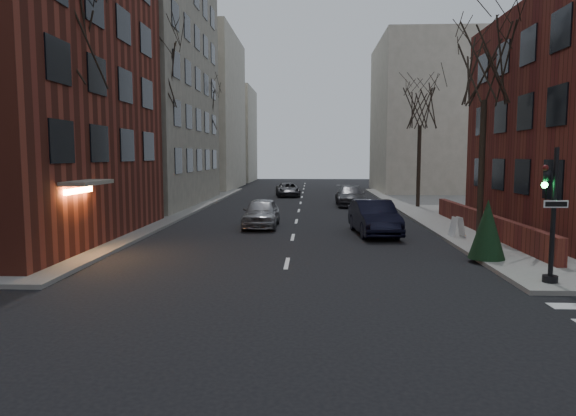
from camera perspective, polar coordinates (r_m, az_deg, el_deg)
The scene contains 19 objects.
building_left_tan at distance 45.24m, azimuth -21.92°, elevation 18.33°, with size 18.00×18.00×28.00m, color #A29986.
low_wall_right at distance 26.88m, azimuth 20.85°, elevation -1.50°, with size 0.35×16.00×1.00m, color maroon.
building_distant_la at distance 63.54m, azimuth -12.09°, elevation 10.31°, with size 14.00×16.00×18.00m, color beige.
building_distant_ra at distance 58.21m, azimuth 16.87°, elevation 9.63°, with size 14.00×14.00×16.00m, color beige.
building_distant_lb at distance 79.59m, azimuth -7.53°, elevation 8.02°, with size 10.00×12.00×14.00m, color beige.
traffic_signal at distance 16.98m, azimuth 27.17°, elevation -1.56°, with size 0.76×0.44×4.00m.
tree_left_a at distance 22.96m, azimuth -23.45°, elevation 16.84°, with size 4.18×4.18×10.26m.
tree_left_b at distance 34.10m, azimuth -14.36°, elevation 14.11°, with size 4.40×4.40×10.80m.
tree_left_c at distance 47.49m, azimuth -9.34°, elevation 10.75°, with size 3.96×3.96×9.72m.
tree_right_a at distance 25.91m, azimuth 21.09°, elevation 14.62°, with size 3.96×3.96×9.72m.
tree_right_b at distance 39.30m, azimuth 14.49°, elevation 11.03°, with size 3.74×3.74×9.18m.
streetlamp_near at distance 29.73m, azimuth -15.27°, elevation 6.28°, with size 0.36×0.36×6.28m.
streetlamp_far at distance 49.16m, azimuth -8.09°, elevation 6.17°, with size 0.36×0.36×6.28m.
parked_sedan at distance 25.77m, azimuth 9.55°, elevation -1.05°, with size 1.80×5.15×1.70m, color black.
car_lane_silver at distance 28.19m, azimuth -2.99°, elevation -0.52°, with size 1.86×4.61×1.57m, color gray.
car_lane_gray at distance 40.31m, azimuth 6.92°, elevation 1.35°, with size 2.17×5.34×1.55m, color #3D3D42.
car_lane_far at distance 49.26m, azimuth -0.03°, elevation 2.05°, with size 2.15×4.67×1.30m, color #3E3E43.
sandwich_board at distance 25.18m, azimuth 18.27°, elevation -1.97°, with size 0.41×0.58×0.93m, color white.
evergreen_shrub at distance 20.07m, azimuth 21.27°, elevation -2.19°, with size 1.31×1.31×2.18m, color black.
Camera 1 is at (0.87, -6.32, 3.91)m, focal length 32.00 mm.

